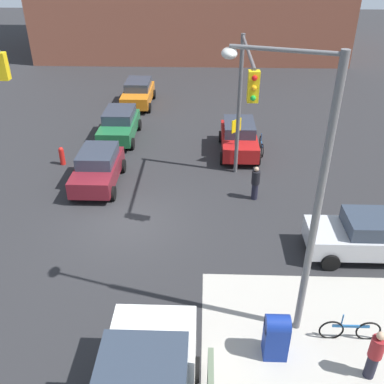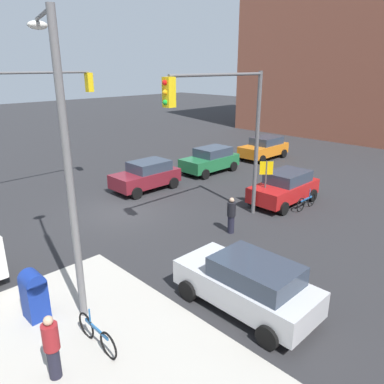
% 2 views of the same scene
% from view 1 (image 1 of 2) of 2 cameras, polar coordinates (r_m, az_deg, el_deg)
% --- Properties ---
extents(ground_plane, '(120.00, 120.00, 0.00)m').
position_cam_1_polar(ground_plane, '(17.54, -8.29, -4.00)').
color(ground_plane, '#28282B').
extents(traffic_signal_nw_corner, '(5.56, 0.36, 6.50)m').
position_cam_1_polar(traffic_signal_nw_corner, '(17.40, 6.96, 12.93)').
color(traffic_signal_nw_corner, '#59595B').
rests_on(traffic_signal_nw_corner, ground).
extents(street_lamp_corner, '(1.06, 2.58, 8.00)m').
position_cam_1_polar(street_lamp_corner, '(10.73, 14.83, 0.53)').
color(street_lamp_corner, slate).
rests_on(street_lamp_corner, ground).
extents(warning_sign_two_way, '(0.48, 0.48, 2.40)m').
position_cam_1_polar(warning_sign_two_way, '(21.28, 5.87, 7.77)').
color(warning_sign_two_way, '#4C4C4C').
rests_on(warning_sign_two_way, ground).
extents(mailbox_blue, '(0.56, 0.64, 1.43)m').
position_cam_1_polar(mailbox_blue, '(12.29, 11.17, -18.20)').
color(mailbox_blue, navy).
rests_on(mailbox_blue, ground).
extents(fire_hydrant, '(0.26, 0.26, 0.94)m').
position_cam_1_polar(fire_hydrant, '(22.53, -16.96, 4.67)').
color(fire_hydrant, red).
rests_on(fire_hydrant, ground).
extents(hatchback_orange, '(4.10, 2.02, 1.62)m').
position_cam_1_polar(hatchback_orange, '(29.99, -7.20, 13.00)').
color(hatchback_orange, orange).
rests_on(hatchback_orange, ground).
extents(coupe_silver, '(2.02, 4.18, 1.62)m').
position_cam_1_polar(coupe_silver, '(16.49, 22.59, -5.33)').
color(coupe_silver, '#B7BABF').
rests_on(coupe_silver, ground).
extents(coupe_maroon, '(3.84, 2.02, 1.62)m').
position_cam_1_polar(coupe_maroon, '(20.08, -12.44, 3.18)').
color(coupe_maroon, maroon).
rests_on(coupe_maroon, ground).
extents(sedan_green, '(4.00, 2.02, 1.62)m').
position_cam_1_polar(sedan_green, '(24.75, -9.66, 8.88)').
color(sedan_green, '#1E6638').
rests_on(sedan_green, ground).
extents(coupe_red, '(4.00, 2.02, 1.62)m').
position_cam_1_polar(coupe_red, '(22.84, 6.27, 7.23)').
color(coupe_red, '#B21919').
rests_on(coupe_red, ground).
extents(pedestrian_crossing, '(0.36, 0.36, 1.63)m').
position_cam_1_polar(pedestrian_crossing, '(12.48, 23.19, -19.27)').
color(pedestrian_crossing, maroon).
rests_on(pedestrian_crossing, ground).
extents(pedestrian_waiting, '(0.36, 0.36, 1.57)m').
position_cam_1_polar(pedestrian_waiting, '(18.67, 8.45, 1.24)').
color(pedestrian_waiting, black).
rests_on(pedestrian_waiting, ground).
extents(bicycle_leaning_on_fence, '(0.05, 1.75, 0.97)m').
position_cam_1_polar(bicycle_leaning_on_fence, '(13.51, 20.28, -16.90)').
color(bicycle_leaning_on_fence, black).
rests_on(bicycle_leaning_on_fence, ground).
extents(bicycle_at_crosswalk, '(1.75, 0.05, 0.97)m').
position_cam_1_polar(bicycle_at_crosswalk, '(23.22, 9.23, 6.08)').
color(bicycle_at_crosswalk, black).
rests_on(bicycle_at_crosswalk, ground).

